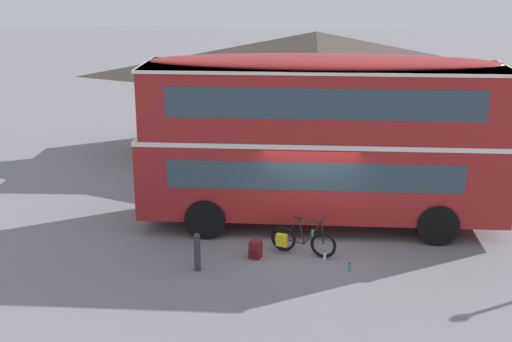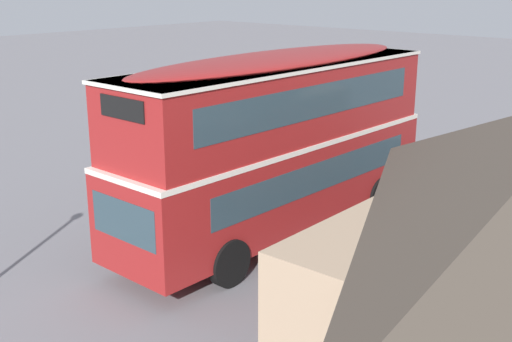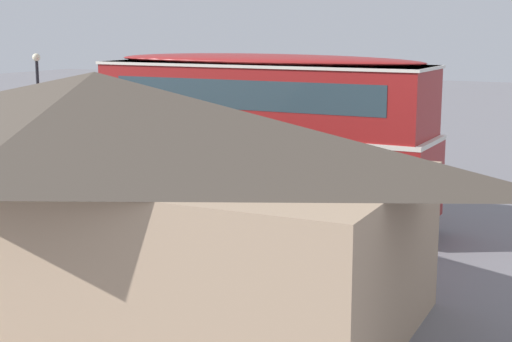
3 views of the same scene
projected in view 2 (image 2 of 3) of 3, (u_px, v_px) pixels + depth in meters
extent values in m
plane|color=slate|center=(244.00, 217.00, 18.64)|extent=(120.00, 120.00, 0.00)
cylinder|color=black|center=(229.00, 263.00, 14.39)|extent=(1.10, 0.29, 1.10)
cylinder|color=black|center=(159.00, 235.00, 15.91)|extent=(1.10, 0.29, 1.10)
cylinder|color=black|center=(378.00, 196.00, 18.77)|extent=(1.10, 0.29, 1.10)
cylinder|color=black|center=(312.00, 179.00, 20.29)|extent=(1.10, 0.29, 1.10)
cube|color=maroon|center=(278.00, 179.00, 17.06)|extent=(9.92, 2.56, 2.10)
cube|color=white|center=(278.00, 139.00, 16.75)|extent=(9.94, 2.58, 0.12)
cube|color=maroon|center=(279.00, 101.00, 16.47)|extent=(9.62, 2.51, 1.90)
ellipsoid|color=maroon|center=(279.00, 60.00, 16.17)|extent=(9.43, 2.46, 0.36)
cube|color=#2D424C|center=(124.00, 221.00, 13.47)|extent=(0.07, 2.05, 0.90)
cube|color=black|center=(122.00, 108.00, 12.89)|extent=(0.07, 1.38, 0.44)
cube|color=#2D424C|center=(248.00, 158.00, 17.91)|extent=(7.73, 0.09, 0.76)
cube|color=#2D424C|center=(243.00, 90.00, 17.20)|extent=(8.12, 0.09, 0.80)
cube|color=#2D424C|center=(321.00, 176.00, 16.32)|extent=(7.73, 0.09, 0.76)
cube|color=#2D424C|center=(318.00, 101.00, 15.65)|extent=(8.12, 0.09, 0.80)
cube|color=white|center=(279.00, 65.00, 16.21)|extent=(9.72, 2.59, 0.08)
torus|color=black|center=(216.00, 203.00, 18.79)|extent=(0.67, 0.30, 0.68)
torus|color=black|center=(249.00, 197.00, 19.29)|extent=(0.67, 0.30, 0.68)
cylinder|color=#B2B2B7|center=(216.00, 203.00, 18.79)|extent=(0.08, 0.11, 0.05)
cylinder|color=#B2B2B7|center=(249.00, 197.00, 19.29)|extent=(0.08, 0.11, 0.05)
cylinder|color=black|center=(225.00, 193.00, 18.84)|extent=(0.47, 0.20, 0.68)
cylinder|color=black|center=(227.00, 181.00, 18.78)|extent=(0.58, 0.23, 0.05)
cylinder|color=black|center=(235.00, 191.00, 18.98)|extent=(0.18, 0.09, 0.68)
cylinder|color=black|center=(241.00, 200.00, 19.17)|extent=(0.54, 0.21, 0.09)
cylinder|color=black|center=(243.00, 188.00, 19.10)|extent=(0.42, 0.17, 0.63)
cylinder|color=black|center=(217.00, 193.00, 18.72)|extent=(0.10, 0.06, 0.61)
cylinder|color=black|center=(218.00, 181.00, 18.63)|extent=(0.18, 0.44, 0.03)
ellipsoid|color=black|center=(237.00, 178.00, 18.92)|extent=(0.28, 0.18, 0.06)
cube|color=yellow|center=(246.00, 195.00, 19.41)|extent=(0.31, 0.22, 0.32)
cylinder|color=green|center=(225.00, 193.00, 18.84)|extent=(0.07, 0.07, 0.18)
cube|color=maroon|center=(252.00, 192.00, 20.13)|extent=(0.35, 0.34, 0.45)
ellipsoid|color=maroon|center=(252.00, 185.00, 20.06)|extent=(0.34, 0.32, 0.10)
cube|color=#471111|center=(250.00, 193.00, 20.27)|extent=(0.20, 0.11, 0.16)
cylinder|color=black|center=(252.00, 193.00, 19.98)|extent=(0.05, 0.05, 0.36)
cylinder|color=black|center=(257.00, 193.00, 20.05)|extent=(0.05, 0.05, 0.36)
cylinder|color=#338CBF|center=(183.00, 211.00, 18.89)|extent=(0.07, 0.07, 0.19)
cylinder|color=black|center=(183.00, 207.00, 18.86)|extent=(0.04, 0.04, 0.03)
cylinder|color=silver|center=(213.00, 210.00, 18.91)|extent=(0.07, 0.07, 0.20)
cylinder|color=black|center=(213.00, 207.00, 18.88)|extent=(0.04, 0.04, 0.03)
cube|color=#3D2319|center=(443.00, 242.00, 14.21)|extent=(1.10, 0.06, 2.10)
cube|color=#2D424C|center=(499.00, 184.00, 16.33)|extent=(1.10, 0.06, 0.90)
cube|color=#2D424C|center=(370.00, 265.00, 11.76)|extent=(1.10, 0.06, 0.90)
cylinder|color=#333338|center=(262.00, 171.00, 21.55)|extent=(0.16, 0.16, 0.85)
sphere|color=#333338|center=(262.00, 158.00, 21.42)|extent=(0.16, 0.16, 0.16)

